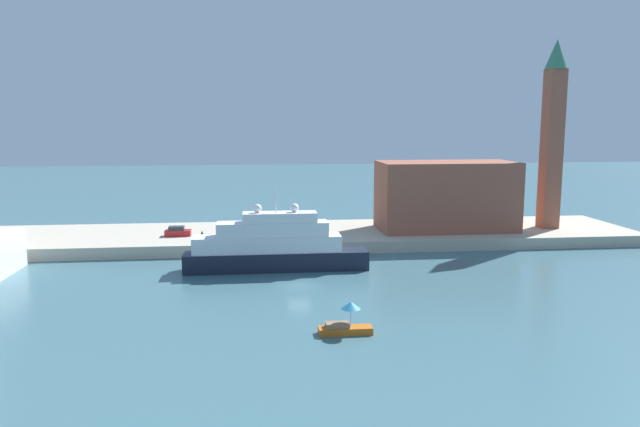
{
  "coord_description": "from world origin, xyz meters",
  "views": [
    {
      "loc": [
        -5.12,
        -67.46,
        18.79
      ],
      "look_at": [
        3.09,
        6.0,
        7.51
      ],
      "focal_mm": 33.86,
      "sensor_mm": 36.0,
      "label": 1
    }
  ],
  "objects_px": {
    "large_yacht": "(273,247)",
    "harbor_building": "(446,196)",
    "person_figure": "(202,237)",
    "mooring_bollard": "(283,240)",
    "bell_tower": "(553,128)",
    "small_motorboat": "(346,323)",
    "parked_car": "(178,232)"
  },
  "relations": [
    {
      "from": "large_yacht",
      "to": "harbor_building",
      "type": "relative_size",
      "value": 1.1
    },
    {
      "from": "person_figure",
      "to": "mooring_bollard",
      "type": "relative_size",
      "value": 2.18
    },
    {
      "from": "bell_tower",
      "to": "harbor_building",
      "type": "bearing_deg",
      "value": 179.34
    },
    {
      "from": "small_motorboat",
      "to": "mooring_bollard",
      "type": "distance_m",
      "value": 33.53
    },
    {
      "from": "mooring_bollard",
      "to": "bell_tower",
      "type": "bearing_deg",
      "value": 9.86
    },
    {
      "from": "small_motorboat",
      "to": "person_figure",
      "type": "distance_m",
      "value": 37.88
    },
    {
      "from": "small_motorboat",
      "to": "harbor_building",
      "type": "relative_size",
      "value": 0.23
    },
    {
      "from": "bell_tower",
      "to": "person_figure",
      "type": "bearing_deg",
      "value": -173.53
    },
    {
      "from": "person_figure",
      "to": "large_yacht",
      "type": "bearing_deg",
      "value": -46.5
    },
    {
      "from": "bell_tower",
      "to": "mooring_bollard",
      "type": "distance_m",
      "value": 46.7
    },
    {
      "from": "bell_tower",
      "to": "parked_car",
      "type": "bearing_deg",
      "value": -179.28
    },
    {
      "from": "large_yacht",
      "to": "person_figure",
      "type": "xyz_separation_m",
      "value": [
        -9.77,
        10.3,
        -0.49
      ]
    },
    {
      "from": "bell_tower",
      "to": "person_figure",
      "type": "xyz_separation_m",
      "value": [
        -54.81,
        -6.21,
        -15.33
      ]
    },
    {
      "from": "parked_car",
      "to": "large_yacht",
      "type": "bearing_deg",
      "value": -48.67
    },
    {
      "from": "small_motorboat",
      "to": "bell_tower",
      "type": "height_order",
      "value": "bell_tower"
    },
    {
      "from": "harbor_building",
      "to": "small_motorboat",
      "type": "bearing_deg",
      "value": -118.66
    },
    {
      "from": "parked_car",
      "to": "mooring_bollard",
      "type": "height_order",
      "value": "parked_car"
    },
    {
      "from": "large_yacht",
      "to": "mooring_bollard",
      "type": "distance_m",
      "value": 9.18
    },
    {
      "from": "large_yacht",
      "to": "mooring_bollard",
      "type": "relative_size",
      "value": 30.64
    },
    {
      "from": "bell_tower",
      "to": "mooring_bollard",
      "type": "relative_size",
      "value": 39.02
    },
    {
      "from": "small_motorboat",
      "to": "person_figure",
      "type": "relative_size",
      "value": 2.9
    },
    {
      "from": "large_yacht",
      "to": "harbor_building",
      "type": "height_order",
      "value": "harbor_building"
    },
    {
      "from": "parked_car",
      "to": "person_figure",
      "type": "xyz_separation_m",
      "value": [
        4.09,
        -5.47,
        0.14
      ]
    },
    {
      "from": "large_yacht",
      "to": "small_motorboat",
      "type": "relative_size",
      "value": 4.84
    },
    {
      "from": "bell_tower",
      "to": "person_figure",
      "type": "distance_m",
      "value": 57.25
    },
    {
      "from": "harbor_building",
      "to": "person_figure",
      "type": "height_order",
      "value": "harbor_building"
    },
    {
      "from": "large_yacht",
      "to": "parked_car",
      "type": "bearing_deg",
      "value": 131.33
    },
    {
      "from": "parked_car",
      "to": "harbor_building",
      "type": "bearing_deg",
      "value": 1.29
    },
    {
      "from": "small_motorboat",
      "to": "harbor_building",
      "type": "distance_m",
      "value": 47.15
    },
    {
      "from": "person_figure",
      "to": "bell_tower",
      "type": "bearing_deg",
      "value": 6.47
    },
    {
      "from": "bell_tower",
      "to": "parked_car",
      "type": "height_order",
      "value": "bell_tower"
    },
    {
      "from": "large_yacht",
      "to": "person_figure",
      "type": "bearing_deg",
      "value": 133.5
    }
  ]
}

